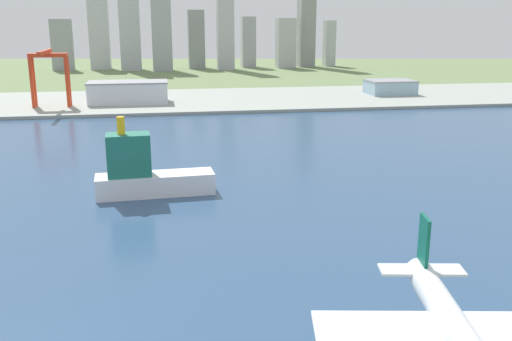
# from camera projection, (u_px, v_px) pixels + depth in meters

# --- Properties ---
(ground_plane) EXTENTS (2400.00, 2400.00, 0.00)m
(ground_plane) POSITION_uv_depth(u_px,v_px,m) (220.00, 152.00, 298.40)
(ground_plane) COLOR #657C4E
(water_bay) EXTENTS (840.00, 360.00, 0.15)m
(water_bay) POSITION_uv_depth(u_px,v_px,m) (235.00, 183.00, 241.21)
(water_bay) COLOR #2D4C70
(water_bay) RESTS_ON ground
(industrial_pier) EXTENTS (840.00, 140.00, 2.50)m
(industrial_pier) POSITION_uv_depth(u_px,v_px,m) (195.00, 100.00, 479.14)
(industrial_pier) COLOR #969D94
(industrial_pier) RESTS_ON ground
(airplane_landing) EXTENTS (34.88, 39.88, 12.78)m
(airplane_landing) POSITION_uv_depth(u_px,v_px,m) (457.00, 334.00, 68.69)
(airplane_landing) COLOR silver
(ferry_boat) EXTENTS (46.24, 15.10, 31.23)m
(ferry_boat) POSITION_uv_depth(u_px,v_px,m) (145.00, 173.00, 222.77)
(ferry_boat) COLOR white
(ferry_boat) RESTS_ON water_bay
(port_crane_red) EXTENTS (27.67, 47.58, 42.56)m
(port_crane_red) POSITION_uv_depth(u_px,v_px,m) (48.00, 65.00, 425.87)
(port_crane_red) COLOR red
(port_crane_red) RESTS_ON industrial_pier
(warehouse_main) EXTENTS (62.11, 30.97, 16.94)m
(warehouse_main) POSITION_uv_depth(u_px,v_px,m) (128.00, 92.00, 453.51)
(warehouse_main) COLOR silver
(warehouse_main) RESTS_ON industrial_pier
(warehouse_annex) EXTENTS (40.39, 30.91, 12.39)m
(warehouse_annex) POSITION_uv_depth(u_px,v_px,m) (390.00, 87.00, 507.34)
(warehouse_annex) COLOR #99BCD1
(warehouse_annex) RESTS_ON industrial_pier
(distant_skyline) EXTENTS (393.98, 66.22, 158.98)m
(distant_skyline) POSITION_uv_depth(u_px,v_px,m) (198.00, 25.00, 782.63)
(distant_skyline) COLOR #98999D
(distant_skyline) RESTS_ON ground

